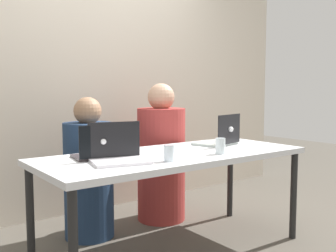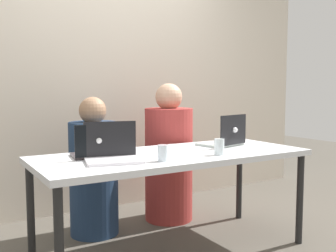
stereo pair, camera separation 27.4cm
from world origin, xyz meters
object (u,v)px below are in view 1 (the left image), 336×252
at_px(laptop_front_left, 118,154).
at_px(person_on_left, 89,175).
at_px(laptop_back_right, 220,138).
at_px(water_glass_right, 220,147).
at_px(person_on_right, 161,160).
at_px(laptop_back_left, 99,151).
at_px(water_glass_left, 169,154).

bearing_deg(laptop_front_left, person_on_left, 92.73).
bearing_deg(laptop_back_right, laptop_front_left, -5.27).
bearing_deg(laptop_back_right, water_glass_right, 32.34).
relative_size(laptop_front_left, laptop_back_right, 1.05).
height_order(person_on_right, laptop_front_left, person_on_right).
bearing_deg(laptop_back_left, person_on_right, -140.03).
height_order(water_glass_right, water_glass_left, water_glass_right).
distance_m(person_on_left, water_glass_left, 0.91).
xyz_separation_m(laptop_back_right, water_glass_right, (-0.30, -0.31, -0.01)).
height_order(person_on_left, laptop_front_left, person_on_left).
relative_size(laptop_back_left, water_glass_left, 3.24).
xyz_separation_m(laptop_front_left, laptop_back_right, (0.99, 0.15, 0.00)).
bearing_deg(water_glass_right, person_on_left, 123.32).
xyz_separation_m(laptop_back_left, water_glass_left, (0.30, -0.34, -0.00)).
bearing_deg(person_on_left, water_glass_left, 101.60).
bearing_deg(water_glass_left, laptop_back_left, 131.12).
bearing_deg(water_glass_right, laptop_back_right, 46.01).
bearing_deg(laptop_front_left, water_glass_left, -19.26).
distance_m(water_glass_right, water_glass_left, 0.44).
bearing_deg(person_on_left, water_glass_right, 126.72).
relative_size(laptop_back_right, water_glass_left, 3.57).
bearing_deg(laptop_front_left, water_glass_right, 0.75).
relative_size(person_on_left, laptop_back_left, 3.32).
xyz_separation_m(laptop_back_right, laptop_back_left, (-1.03, 0.03, -0.00)).
relative_size(person_on_right, water_glass_right, 11.00).
bearing_deg(laptop_back_right, laptop_back_left, -15.10).
relative_size(laptop_back_left, water_glass_right, 3.01).
distance_m(person_on_right, laptop_back_left, 1.03).
bearing_deg(laptop_back_left, water_glass_right, 164.29).
xyz_separation_m(laptop_front_left, water_glass_right, (0.70, -0.16, -0.00)).
distance_m(person_on_left, person_on_right, 0.69).
height_order(laptop_front_left, water_glass_left, laptop_front_left).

